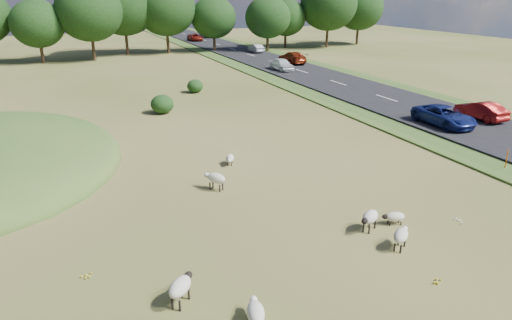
{
  "coord_description": "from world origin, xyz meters",
  "views": [
    {
      "loc": [
        -6.84,
        -16.67,
        9.37
      ],
      "look_at": [
        2.0,
        4.0,
        1.0
      ],
      "focal_mm": 32.0,
      "sensor_mm": 36.0,
      "label": 1
    }
  ],
  "objects_px": {
    "sheep_3": "(180,286)",
    "car_7": "(282,64)",
    "car_5": "(256,48)",
    "car_6": "(292,57)",
    "sheep_2": "(215,178)",
    "sheep_6": "(370,217)",
    "car_2": "(205,34)",
    "car_4": "(195,37)",
    "car_3": "(481,110)",
    "sheep_4": "(401,235)",
    "sheep_5": "(230,158)",
    "marker_post": "(506,160)",
    "sheep_1": "(394,217)",
    "car_0": "(444,116)",
    "sheep_0": "(255,312)"
  },
  "relations": [
    {
      "from": "sheep_5",
      "to": "car_5",
      "type": "xyz_separation_m",
      "value": [
        20.51,
        44.22,
        0.51
      ]
    },
    {
      "from": "marker_post",
      "to": "sheep_4",
      "type": "xyz_separation_m",
      "value": [
        -10.91,
        -4.36,
        -0.02
      ]
    },
    {
      "from": "car_6",
      "to": "sheep_1",
      "type": "bearing_deg",
      "value": 68.17
    },
    {
      "from": "sheep_2",
      "to": "car_7",
      "type": "height_order",
      "value": "car_7"
    },
    {
      "from": "car_0",
      "to": "car_4",
      "type": "height_order",
      "value": "car_0"
    },
    {
      "from": "car_2",
      "to": "car_6",
      "type": "height_order",
      "value": "car_6"
    },
    {
      "from": "sheep_2",
      "to": "sheep_6",
      "type": "bearing_deg",
      "value": 178.14
    },
    {
      "from": "sheep_3",
      "to": "sheep_6",
      "type": "bearing_deg",
      "value": -37.19
    },
    {
      "from": "sheep_0",
      "to": "sheep_3",
      "type": "xyz_separation_m",
      "value": [
        -1.79,
        1.82,
        0.2
      ]
    },
    {
      "from": "marker_post",
      "to": "car_2",
      "type": "bearing_deg",
      "value": 85.07
    },
    {
      "from": "car_4",
      "to": "car_3",
      "type": "bearing_deg",
      "value": -86.61
    },
    {
      "from": "sheep_6",
      "to": "car_7",
      "type": "xyz_separation_m",
      "value": [
        14.04,
        36.75,
        0.36
      ]
    },
    {
      "from": "sheep_1",
      "to": "car_0",
      "type": "xyz_separation_m",
      "value": [
        12.74,
        10.34,
        0.57
      ]
    },
    {
      "from": "car_2",
      "to": "sheep_6",
      "type": "bearing_deg",
      "value": 77.47
    },
    {
      "from": "sheep_3",
      "to": "car_4",
      "type": "height_order",
      "value": "car_4"
    },
    {
      "from": "sheep_4",
      "to": "car_4",
      "type": "bearing_deg",
      "value": 44.79
    },
    {
      "from": "sheep_1",
      "to": "sheep_2",
      "type": "bearing_deg",
      "value": -31.81
    },
    {
      "from": "car_3",
      "to": "car_0",
      "type": "bearing_deg",
      "value": 2.49
    },
    {
      "from": "sheep_1",
      "to": "car_7",
      "type": "bearing_deg",
      "value": -93.12
    },
    {
      "from": "marker_post",
      "to": "sheep_1",
      "type": "xyz_separation_m",
      "value": [
        -9.85,
        -2.7,
        -0.24
      ]
    },
    {
      "from": "car_4",
      "to": "car_6",
      "type": "distance_m",
      "value": 33.66
    },
    {
      "from": "sheep_2",
      "to": "car_2",
      "type": "xyz_separation_m",
      "value": [
        22.37,
        73.85,
        0.3
      ]
    },
    {
      "from": "sheep_5",
      "to": "car_2",
      "type": "bearing_deg",
      "value": -171.46
    },
    {
      "from": "car_4",
      "to": "car_7",
      "type": "distance_m",
      "value": 38.01
    },
    {
      "from": "car_0",
      "to": "sheep_0",
      "type": "bearing_deg",
      "value": -146.32
    },
    {
      "from": "car_3",
      "to": "car_6",
      "type": "bearing_deg",
      "value": -90.0
    },
    {
      "from": "marker_post",
      "to": "sheep_3",
      "type": "distance_m",
      "value": 19.96
    },
    {
      "from": "sheep_1",
      "to": "sheep_5",
      "type": "xyz_separation_m",
      "value": [
        -3.97,
        9.47,
        0.01
      ]
    },
    {
      "from": "sheep_3",
      "to": "sheep_5",
      "type": "height_order",
      "value": "sheep_3"
    },
    {
      "from": "car_5",
      "to": "car_6",
      "type": "distance_m",
      "value": 12.4
    },
    {
      "from": "sheep_3",
      "to": "sheep_4",
      "type": "height_order",
      "value": "sheep_3"
    },
    {
      "from": "car_2",
      "to": "car_7",
      "type": "height_order",
      "value": "car_7"
    },
    {
      "from": "sheep_4",
      "to": "car_6",
      "type": "height_order",
      "value": "car_6"
    },
    {
      "from": "sheep_4",
      "to": "car_3",
      "type": "height_order",
      "value": "car_3"
    },
    {
      "from": "sheep_2",
      "to": "sheep_6",
      "type": "relative_size",
      "value": 0.98
    },
    {
      "from": "sheep_3",
      "to": "car_7",
      "type": "height_order",
      "value": "car_7"
    },
    {
      "from": "sheep_1",
      "to": "car_3",
      "type": "bearing_deg",
      "value": -131.58
    },
    {
      "from": "sheep_0",
      "to": "sheep_4",
      "type": "xyz_separation_m",
      "value": [
        6.8,
        1.73,
        0.14
      ]
    },
    {
      "from": "car_6",
      "to": "car_5",
      "type": "bearing_deg",
      "value": -90.0
    },
    {
      "from": "sheep_2",
      "to": "car_3",
      "type": "height_order",
      "value": "car_3"
    },
    {
      "from": "sheep_4",
      "to": "sheep_5",
      "type": "distance_m",
      "value": 11.51
    },
    {
      "from": "sheep_1",
      "to": "car_5",
      "type": "xyz_separation_m",
      "value": [
        16.54,
        53.69,
        0.52
      ]
    },
    {
      "from": "car_5",
      "to": "car_3",
      "type": "bearing_deg",
      "value": 90.0
    },
    {
      "from": "sheep_5",
      "to": "car_3",
      "type": "bearing_deg",
      "value": 117.57
    },
    {
      "from": "car_5",
      "to": "car_7",
      "type": "relative_size",
      "value": 0.92
    },
    {
      "from": "marker_post",
      "to": "car_7",
      "type": "bearing_deg",
      "value": 85.14
    },
    {
      "from": "marker_post",
      "to": "sheep_5",
      "type": "xyz_separation_m",
      "value": [
        -13.82,
        6.77,
        -0.23
      ]
    },
    {
      "from": "car_3",
      "to": "sheep_5",
      "type": "bearing_deg",
      "value": 2.88
    },
    {
      "from": "sheep_1",
      "to": "car_5",
      "type": "bearing_deg",
      "value": -91.11
    },
    {
      "from": "sheep_3",
      "to": "sheep_5",
      "type": "bearing_deg",
      "value": 15.03
    }
  ]
}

